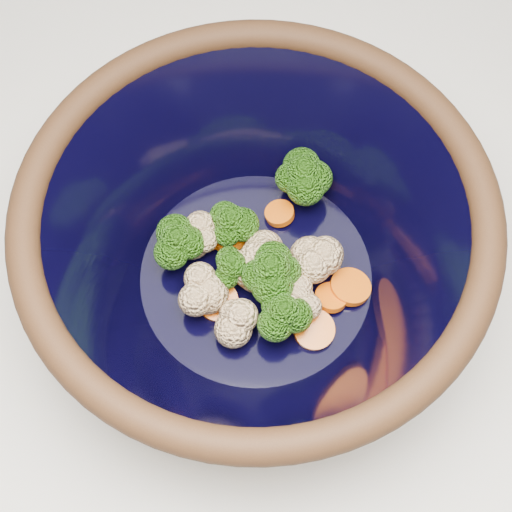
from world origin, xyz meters
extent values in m
plane|color=#9E7A54|center=(0.00, 0.00, 0.00)|extent=(3.00, 3.00, 0.00)
cube|color=silver|center=(0.00, 0.00, 0.45)|extent=(1.20, 1.20, 0.90)
cylinder|color=black|center=(-0.07, -0.10, 0.91)|extent=(0.20, 0.20, 0.01)
torus|color=black|center=(-0.07, -0.10, 1.04)|extent=(0.34, 0.34, 0.02)
cylinder|color=black|center=(-0.07, -0.10, 0.93)|extent=(0.19, 0.19, 0.00)
cylinder|color=#608442|center=(-0.03, -0.03, 0.94)|extent=(0.01, 0.01, 0.02)
ellipsoid|color=#347416|center=(-0.03, -0.03, 0.97)|extent=(0.04, 0.04, 0.04)
cylinder|color=#608442|center=(-0.04, -0.15, 0.94)|extent=(0.01, 0.01, 0.02)
ellipsoid|color=#347416|center=(-0.04, -0.15, 0.97)|extent=(0.04, 0.04, 0.03)
cylinder|color=#608442|center=(-0.09, -0.07, 0.94)|extent=(0.01, 0.01, 0.02)
ellipsoid|color=#347416|center=(-0.09, -0.07, 0.96)|extent=(0.04, 0.04, 0.03)
cylinder|color=#608442|center=(-0.08, -0.11, 0.94)|extent=(0.01, 0.01, 0.02)
ellipsoid|color=#347416|center=(-0.08, -0.11, 0.96)|extent=(0.04, 0.04, 0.03)
cylinder|color=#608442|center=(-0.13, -0.09, 0.94)|extent=(0.01, 0.01, 0.02)
ellipsoid|color=#347416|center=(-0.13, -0.09, 0.96)|extent=(0.04, 0.04, 0.03)
cylinder|color=#608442|center=(-0.05, -0.12, 0.94)|extent=(0.01, 0.01, 0.02)
ellipsoid|color=#347416|center=(-0.05, -0.12, 0.97)|extent=(0.05, 0.05, 0.04)
sphere|color=beige|center=(-0.06, -0.09, 0.95)|extent=(0.03, 0.03, 0.03)
sphere|color=beige|center=(-0.02, -0.09, 0.95)|extent=(0.03, 0.03, 0.03)
sphere|color=beige|center=(-0.07, -0.11, 0.95)|extent=(0.03, 0.03, 0.03)
sphere|color=beige|center=(-0.08, -0.16, 0.95)|extent=(0.03, 0.03, 0.03)
sphere|color=beige|center=(-0.10, -0.13, 0.95)|extent=(0.03, 0.03, 0.03)
sphere|color=beige|center=(-0.07, -0.11, 0.95)|extent=(0.03, 0.03, 0.03)
sphere|color=beige|center=(-0.03, -0.13, 0.95)|extent=(0.03, 0.03, 0.03)
sphere|color=beige|center=(-0.12, -0.08, 0.95)|extent=(0.03, 0.03, 0.03)
cylinder|color=#D76209|center=(0.01, -0.11, 0.94)|extent=(0.03, 0.03, 0.01)
cylinder|color=#D76209|center=(-0.02, -0.15, 0.94)|extent=(0.03, 0.03, 0.01)
cylinder|color=#D76209|center=(0.00, -0.12, 0.94)|extent=(0.03, 0.03, 0.01)
cylinder|color=#D76209|center=(-0.09, -0.13, 0.94)|extent=(0.03, 0.03, 0.01)
cylinder|color=#D76209|center=(-0.05, -0.05, 0.94)|extent=(0.02, 0.02, 0.01)
cylinder|color=#D76209|center=(-0.09, -0.07, 0.94)|extent=(0.03, 0.03, 0.01)
cylinder|color=#D76209|center=(-0.11, -0.07, 0.94)|extent=(0.03, 0.03, 0.01)
camera|label=1|loc=(-0.05, -0.34, 1.46)|focal=50.00mm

